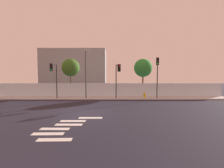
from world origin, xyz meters
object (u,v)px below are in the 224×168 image
at_px(traffic_light_right, 55,73).
at_px(roadside_tree_leftmost, 71,68).
at_px(street_lamp_curbside, 87,70).
at_px(fire_hydrant, 145,95).
at_px(traffic_light_left, 118,74).
at_px(roadside_tree_midleft, 144,68).
at_px(traffic_light_center, 158,69).

height_order(traffic_light_right, roadside_tree_leftmost, roadside_tree_leftmost).
relative_size(street_lamp_curbside, fire_hydrant, 8.36).
height_order(traffic_light_left, fire_hydrant, traffic_light_left).
distance_m(traffic_light_left, traffic_light_right, 7.86).
relative_size(roadside_tree_leftmost, roadside_tree_midleft, 1.01).
bearing_deg(roadside_tree_midleft, traffic_light_right, -160.16).
xyz_separation_m(traffic_light_left, roadside_tree_midleft, (3.86, 4.08, 0.79)).
bearing_deg(traffic_light_right, street_lamp_curbside, 10.69).
distance_m(traffic_light_left, roadside_tree_midleft, 5.67).
height_order(roadside_tree_leftmost, roadside_tree_midleft, roadside_tree_leftmost).
relative_size(traffic_light_right, roadside_tree_midleft, 0.80).
distance_m(traffic_light_center, traffic_light_right, 12.85).
relative_size(traffic_light_center, traffic_light_right, 1.18).
height_order(traffic_light_left, roadside_tree_midleft, roadside_tree_midleft).
bearing_deg(street_lamp_curbside, traffic_light_left, -8.32).
height_order(traffic_light_center, roadside_tree_leftmost, roadside_tree_leftmost).
xyz_separation_m(traffic_light_center, roadside_tree_leftmost, (-11.77, 3.83, 0.31)).
bearing_deg(roadside_tree_leftmost, traffic_light_center, -18.01).
relative_size(traffic_light_right, roadside_tree_leftmost, 0.79).
distance_m(traffic_light_left, traffic_light_center, 5.01).
relative_size(fire_hydrant, roadside_tree_leftmost, 0.13).
bearing_deg(roadside_tree_leftmost, street_lamp_curbside, -51.42).
height_order(street_lamp_curbside, fire_hydrant, street_lamp_curbside).
xyz_separation_m(traffic_light_left, traffic_light_right, (-7.86, -0.14, 0.05)).
xyz_separation_m(traffic_light_center, fire_hydrant, (-1.44, 0.73, -3.32)).
height_order(traffic_light_center, traffic_light_right, traffic_light_center).
bearing_deg(traffic_light_center, roadside_tree_leftmost, 161.99).
relative_size(traffic_light_center, roadside_tree_midleft, 0.94).
height_order(traffic_light_right, fire_hydrant, traffic_light_right).
bearing_deg(traffic_light_right, roadside_tree_midleft, 19.84).
xyz_separation_m(traffic_light_left, roadside_tree_leftmost, (-6.80, 4.08, 0.85)).
xyz_separation_m(traffic_light_center, traffic_light_right, (-12.83, -0.40, -0.49)).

